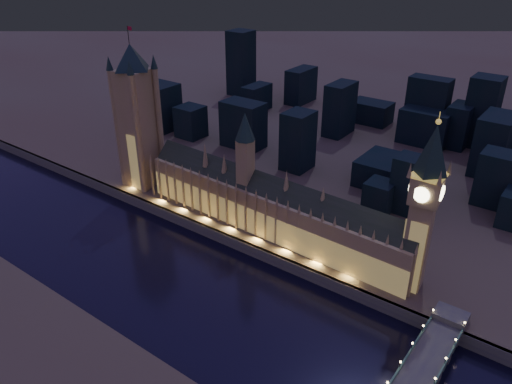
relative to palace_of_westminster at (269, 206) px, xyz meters
The scene contains 7 objects.
ground_plane 67.94m from the palace_of_westminster, 99.51° to the right, with size 2000.00×2000.00×0.00m, color black.
north_bank 458.91m from the palace_of_westminster, 91.29° to the left, with size 2000.00×960.00×8.00m, color brown.
embankment_wall 32.22m from the palace_of_westminster, 116.50° to the right, with size 2000.00×2.50×8.00m, color #44424D.
palace_of_westminster is the anchor object (origin of this frame).
victoria_tower 127.18m from the palace_of_westminster, behind, with size 31.68×31.68×119.98m.
elizabeth_tower 104.87m from the palace_of_westminster, ahead, with size 18.00×18.00×101.83m.
city_backdrop 186.33m from the palace_of_westminster, 83.21° to the left, with size 482.49×215.63×75.57m.
Camera 1 is at (172.19, -171.22, 185.06)m, focal length 35.00 mm.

